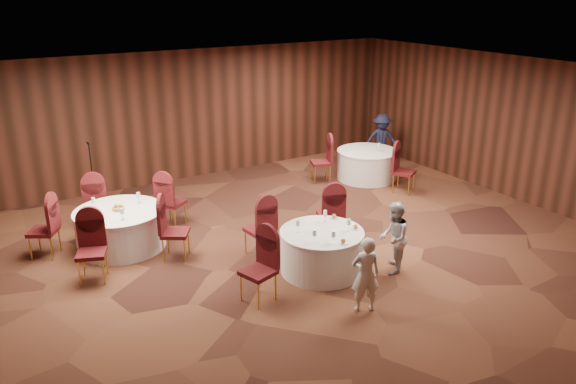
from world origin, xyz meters
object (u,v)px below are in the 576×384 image
mic_stand (95,194)px  woman_b (394,238)px  table_left (121,228)px  man_c (382,140)px  table_main (322,251)px  table_right (367,164)px  woman_a (366,275)px

mic_stand → woman_b: 6.41m
table_left → man_c: bearing=10.7°
woman_b → table_main: bearing=-78.2°
table_right → woman_a: (-3.95, -4.81, 0.23)m
table_left → table_main: bearing=-46.1°
mic_stand → woman_a: mic_stand is taller
table_right → man_c: man_c is taller
table_left → man_c: (7.53, 1.42, 0.33)m
woman_b → man_c: (3.85, 4.82, 0.07)m
table_main → mic_stand: 5.32m
woman_a → man_c: man_c is taller
table_main → woman_a: size_ratio=1.18×
mic_stand → man_c: size_ratio=1.14×
table_main → man_c: bearing=40.6°
mic_stand → woman_b: bearing=-54.8°
table_main → man_c: size_ratio=1.02×
woman_a → man_c: bearing=-109.6°
table_left → mic_stand: (-0.01, 1.85, 0.09)m
woman_a → woman_b: woman_b is taller
man_c → table_right: bearing=-112.6°
woman_a → man_c: (5.04, 5.54, 0.10)m
table_main → woman_a: (-0.16, -1.37, 0.23)m
table_right → mic_stand: (-6.45, 1.16, 0.09)m
table_main → man_c: (4.88, 4.18, 0.33)m
woman_a → table_right: bearing=-106.8°
table_right → woman_b: bearing=-124.1°
table_main → table_left: 3.82m
man_c → woman_a: bearing=-99.0°
table_main → table_right: 5.12m
mic_stand → table_left: bearing=-89.7°
woman_b → table_left: bearing=-88.9°
table_right → woman_a: 6.23m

